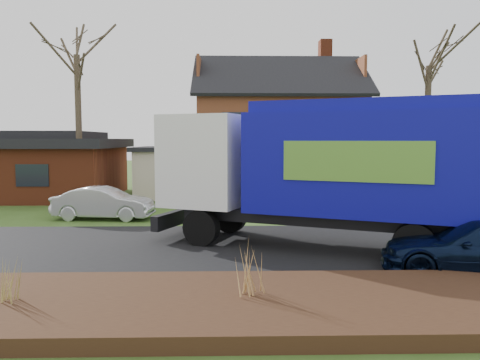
{
  "coord_description": "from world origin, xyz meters",
  "views": [
    {
      "loc": [
        -0.85,
        -13.82,
        3.24
      ],
      "look_at": [
        -0.47,
        2.5,
        1.83
      ],
      "focal_mm": 35.0,
      "sensor_mm": 36.0,
      "label": 1
    }
  ],
  "objects": [
    {
      "name": "ground",
      "position": [
        0.0,
        0.0,
        0.0
      ],
      "size": [
        120.0,
        120.0,
        0.0
      ],
      "primitive_type": "plane",
      "color": "#36521B",
      "rests_on": "ground"
    },
    {
      "name": "road",
      "position": [
        0.0,
        0.0,
        0.01
      ],
      "size": [
        80.0,
        7.0,
        0.02
      ],
      "primitive_type": "cube",
      "color": "black",
      "rests_on": "ground"
    },
    {
      "name": "mulch_verge",
      "position": [
        0.0,
        -5.3,
        0.15
      ],
      "size": [
        80.0,
        3.5,
        0.3
      ],
      "primitive_type": "cube",
      "color": "black",
      "rests_on": "ground"
    },
    {
      "name": "main_house",
      "position": [
        1.49,
        13.91,
        4.03
      ],
      "size": [
        12.95,
        8.95,
        9.26
      ],
      "color": "#C2B29C",
      "rests_on": "ground"
    },
    {
      "name": "ranch_house",
      "position": [
        -12.0,
        13.0,
        1.81
      ],
      "size": [
        9.8,
        8.2,
        3.7
      ],
      "color": "brown",
      "rests_on": "ground"
    },
    {
      "name": "garbage_truck",
      "position": [
        2.14,
        -0.12,
        2.5
      ],
      "size": [
        10.37,
        6.5,
        4.34
      ],
      "rotation": [
        0.0,
        0.0,
        -0.41
      ],
      "color": "black",
      "rests_on": "ground"
    },
    {
      "name": "silver_sedan",
      "position": [
        -5.98,
        5.23,
        0.66
      ],
      "size": [
        4.14,
        1.8,
        1.32
      ],
      "primitive_type": "imported",
      "rotation": [
        0.0,
        0.0,
        1.47
      ],
      "color": "#B2B7BB",
      "rests_on": "ground"
    },
    {
      "name": "tree_front_west",
      "position": [
        -8.43,
        10.07,
        8.55
      ],
      "size": [
        3.49,
        3.49,
        10.37
      ],
      "color": "#463A2A",
      "rests_on": "ground"
    },
    {
      "name": "tree_front_east",
      "position": [
        9.81,
        11.23,
        8.33
      ],
      "size": [
        3.69,
        3.69,
        10.25
      ],
      "color": "#413627",
      "rests_on": "ground"
    },
    {
      "name": "tree_back",
      "position": [
        3.18,
        21.7,
        8.88
      ],
      "size": [
        3.36,
        3.36,
        10.65
      ],
      "color": "#403626",
      "rests_on": "ground"
    },
    {
      "name": "grass_clump_west",
      "position": [
        -4.79,
        -5.45,
        0.7
      ],
      "size": [
        0.3,
        0.25,
        0.8
      ],
      "color": "olive",
      "rests_on": "mulch_verge"
    },
    {
      "name": "grass_clump_mid",
      "position": [
        -0.47,
        -5.14,
        0.83
      ],
      "size": [
        0.38,
        0.31,
        1.05
      ],
      "color": "#AA804B",
      "rests_on": "mulch_verge"
    }
  ]
}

